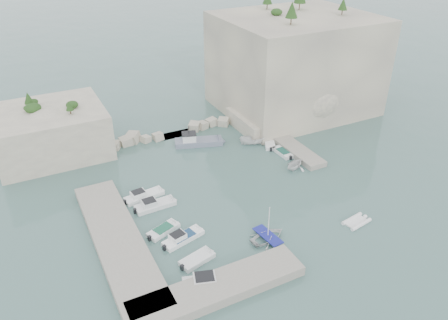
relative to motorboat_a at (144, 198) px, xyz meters
name	(u,v)px	position (x,y,z in m)	size (l,w,h in m)	color
ground	(245,200)	(11.50, -6.51, 0.00)	(400.00, 400.00, 0.00)	#446661
cliff_east	(294,64)	(34.50, 16.49, 8.50)	(26.00, 22.00, 17.00)	beige
cliff_terrace	(260,121)	(24.50, 11.49, 1.25)	(8.00, 10.00, 2.50)	beige
outcrop_west	(51,131)	(-8.50, 18.49, 3.50)	(16.00, 14.00, 7.00)	beige
quay_west	(118,241)	(-5.50, -7.51, 0.55)	(5.00, 24.00, 1.10)	#9E9689
quay_south	(218,288)	(1.50, -19.01, 0.55)	(18.00, 4.00, 1.10)	#9E9689
ledge_east	(288,144)	(25.00, 3.49, 0.40)	(3.00, 16.00, 0.80)	#9E9689
breakwater	(176,131)	(10.50, 15.49, 0.70)	(28.00, 3.00, 1.40)	beige
motorboat_a	(144,198)	(0.00, 0.00, 0.00)	(5.72, 1.70, 1.40)	white
motorboat_b	(156,207)	(0.63, -2.60, 0.00)	(5.67, 1.85, 1.40)	silver
motorboat_c	(164,232)	(-0.17, -7.77, 0.00)	(4.37, 1.59, 0.70)	white
motorboat_d	(183,240)	(1.37, -10.14, 0.00)	(5.51, 1.64, 1.40)	white
motorboat_e	(197,261)	(1.39, -14.04, 0.00)	(4.23, 1.73, 0.70)	silver
motorboat_f	(214,284)	(1.54, -17.90, 0.00)	(6.94, 2.06, 1.40)	silver
rowboat	(268,239)	(10.12, -14.36, 0.00)	(3.12, 4.37, 0.91)	silver
inflatable_dinghy	(356,223)	(21.26, -16.70, 0.00)	(3.69, 1.79, 0.44)	white
tender_east_a	(294,168)	(21.92, -2.77, 0.00)	(3.06, 3.54, 1.87)	white
tender_east_b	(283,154)	(22.77, 1.64, 0.00)	(4.24, 1.45, 0.70)	silver
tender_east_c	(269,145)	(22.63, 5.21, 0.00)	(4.75, 1.53, 0.70)	white
tender_east_d	(253,144)	(20.32, 6.59, 0.00)	(1.62, 4.32, 1.67)	silver
work_boat	(199,144)	(12.51, 10.49, 0.00)	(8.31, 2.45, 2.20)	slate
rowboat_mast	(269,221)	(10.12, -14.36, 2.55)	(0.10, 0.10, 4.20)	white
vegetation	(269,11)	(29.33, 17.89, 17.93)	(53.48, 13.88, 13.40)	#1E4219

